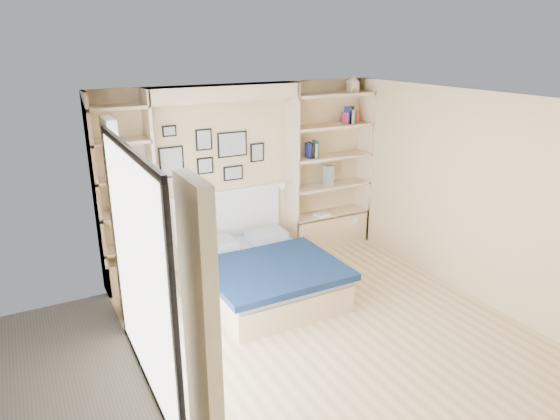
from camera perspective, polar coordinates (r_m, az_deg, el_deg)
ground at (r=5.68m, az=5.63°, el=-13.56°), size 4.50×4.50×0.00m
room_shell at (r=6.26m, az=-4.76°, el=0.57°), size 4.50×4.50×4.50m
bed at (r=6.32m, az=-2.05°, el=-7.17°), size 1.58×2.06×1.07m
photo_gallery at (r=6.73m, az=-7.83°, el=6.41°), size 1.48×0.02×0.82m
reading_lamps at (r=6.71m, az=-5.75°, el=2.00°), size 1.92×0.12×0.15m
shelf_decor at (r=7.25m, az=4.18°, el=8.14°), size 3.51×0.23×2.03m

